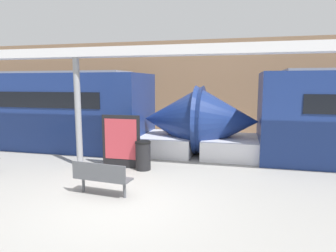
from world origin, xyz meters
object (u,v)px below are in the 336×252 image
Objects in this scene: trash_bin at (143,155)px; poster_board at (121,141)px; bench_near at (101,176)px; support_column_near at (78,113)px.

poster_board reaches higher than trash_bin.
bench_near is at bearing -96.60° from trash_bin.
poster_board is at bearing 175.76° from trash_bin.
support_column_near is (-1.90, 2.28, 1.26)m from bench_near.
support_column_near is at bearing -174.39° from poster_board.
bench_near is at bearing -50.17° from support_column_near.
trash_bin is at bearing 89.18° from bench_near.
support_column_near is (-1.41, -0.14, 0.89)m from poster_board.
poster_board is (-0.49, 2.42, 0.37)m from bench_near.
trash_bin is 0.87m from poster_board.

